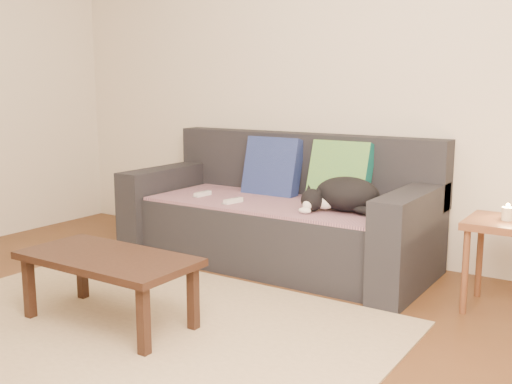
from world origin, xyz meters
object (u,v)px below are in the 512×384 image
(sofa, at_px, (279,218))
(coffee_table, at_px, (108,264))
(wii_remote_b, at_px, (233,201))
(side_table, at_px, (506,236))
(cat, at_px, (344,195))
(wii_remote_a, at_px, (203,194))

(sofa, xyz_separation_m, coffee_table, (-0.14, -1.44, 0.01))
(wii_remote_b, xyz_separation_m, side_table, (1.67, 0.16, -0.04))
(sofa, xyz_separation_m, cat, (0.54, -0.13, 0.23))
(wii_remote_b, distance_m, coffee_table, 1.16)
(wii_remote_b, bearing_deg, side_table, -73.51)
(wii_remote_a, xyz_separation_m, wii_remote_b, (0.33, -0.09, 0.00))
(sofa, height_order, wii_remote_b, sofa)
(wii_remote_a, bearing_deg, coffee_table, -160.21)
(side_table, xyz_separation_m, coffee_table, (-1.63, -1.31, -0.09))
(sofa, distance_m, cat, 0.60)
(cat, height_order, coffee_table, cat)
(sofa, xyz_separation_m, wii_remote_b, (-0.19, -0.29, 0.15))
(cat, height_order, wii_remote_b, cat)
(cat, relative_size, wii_remote_a, 3.29)
(sofa, height_order, wii_remote_a, sofa)
(cat, distance_m, side_table, 0.96)
(sofa, xyz_separation_m, side_table, (1.49, -0.13, 0.10))
(cat, height_order, wii_remote_a, cat)
(wii_remote_a, distance_m, side_table, 2.00)
(side_table, distance_m, coffee_table, 2.09)
(cat, bearing_deg, wii_remote_b, -170.83)
(wii_remote_b, bearing_deg, wii_remote_a, 85.54)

